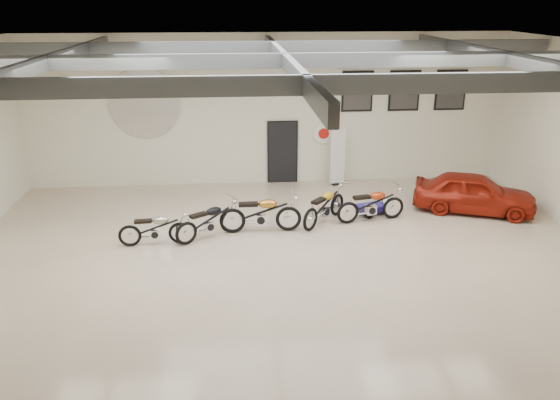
{
  "coord_description": "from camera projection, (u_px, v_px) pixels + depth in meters",
  "views": [
    {
      "loc": [
        -1.15,
        -12.0,
        6.02
      ],
      "look_at": [
        0.0,
        1.2,
        1.1
      ],
      "focal_mm": 35.0,
      "sensor_mm": 36.0,
      "label": 1
    }
  ],
  "objects": [
    {
      "name": "motorcycle_black",
      "position": [
        208.0,
        220.0,
        14.4
      ],
      "size": [
        1.94,
        1.57,
        1.01
      ],
      "primitive_type": null,
      "rotation": [
        0.0,
        0.0,
        0.59
      ],
      "color": "silver",
      "rests_on": "floor"
    },
    {
      "name": "poster_right",
      "position": [
        451.0,
        90.0,
        18.38
      ],
      "size": [
        1.05,
        0.08,
        1.35
      ],
      "primitive_type": null,
      "color": "black",
      "rests_on": "back_wall"
    },
    {
      "name": "motorcycle_gold",
      "position": [
        261.0,
        212.0,
        14.76
      ],
      "size": [
        2.18,
        0.68,
        1.13
      ],
      "primitive_type": null,
      "rotation": [
        0.0,
        0.0,
        0.0
      ],
      "color": "silver",
      "rests_on": "floor"
    },
    {
      "name": "poster_mid",
      "position": [
        404.0,
        91.0,
        18.25
      ],
      "size": [
        1.05,
        0.08,
        1.35
      ],
      "primitive_type": null,
      "color": "black",
      "rests_on": "back_wall"
    },
    {
      "name": "ceiling",
      "position": [
        285.0,
        49.0,
        11.65
      ],
      "size": [
        16.0,
        12.0,
        0.01
      ],
      "primitive_type": "cube",
      "color": "slate",
      "rests_on": "back_wall"
    },
    {
      "name": "logo_plaque",
      "position": [
        144.0,
        104.0,
        17.65
      ],
      "size": [
        2.3,
        0.06,
        1.16
      ],
      "primitive_type": null,
      "color": "silver",
      "rests_on": "back_wall"
    },
    {
      "name": "motorcycle_yellow",
      "position": [
        324.0,
        205.0,
        15.38
      ],
      "size": [
        1.81,
        1.93,
        1.05
      ],
      "primitive_type": null,
      "rotation": [
        0.0,
        0.0,
        0.85
      ],
      "color": "silver",
      "rests_on": "floor"
    },
    {
      "name": "ceiling_beams",
      "position": [
        285.0,
        61.0,
        11.74
      ],
      "size": [
        15.8,
        11.8,
        0.32
      ],
      "primitive_type": null,
      "color": "#54585C",
      "rests_on": "ceiling"
    },
    {
      "name": "floor",
      "position": [
        284.0,
        259.0,
        13.39
      ],
      "size": [
        16.0,
        12.0,
        0.01
      ],
      "primitive_type": "cube",
      "color": "#C6B097",
      "rests_on": "ground"
    },
    {
      "name": "vintage_car",
      "position": [
        474.0,
        193.0,
        16.17
      ],
      "size": [
        2.55,
        3.76,
        1.19
      ],
      "primitive_type": "imported",
      "rotation": [
        0.0,
        0.0,
        1.21
      ],
      "color": "maroon",
      "rests_on": "floor"
    },
    {
      "name": "go_kart",
      "position": [
        381.0,
        204.0,
        16.19
      ],
      "size": [
        1.6,
        1.05,
        0.53
      ],
      "primitive_type": null,
      "rotation": [
        0.0,
        0.0,
        0.29
      ],
      "color": "navy",
      "rests_on": "floor"
    },
    {
      "name": "oil_sign",
      "position": [
        324.0,
        133.0,
        18.51
      ],
      "size": [
        0.72,
        0.1,
        0.72
      ],
      "primitive_type": null,
      "color": "white",
      "rests_on": "back_wall"
    },
    {
      "name": "banner_stand",
      "position": [
        338.0,
        158.0,
        18.38
      ],
      "size": [
        0.56,
        0.32,
        1.92
      ],
      "primitive_type": null,
      "rotation": [
        0.0,
        0.0,
        0.23
      ],
      "color": "white",
      "rests_on": "floor"
    },
    {
      "name": "motorcycle_silver",
      "position": [
        154.0,
        228.0,
        14.0
      ],
      "size": [
        1.84,
        0.67,
        0.94
      ],
      "primitive_type": null,
      "rotation": [
        0.0,
        0.0,
        0.06
      ],
      "color": "silver",
      "rests_on": "floor"
    },
    {
      "name": "back_wall",
      "position": [
        267.0,
        111.0,
        18.13
      ],
      "size": [
        16.0,
        0.02,
        5.0
      ],
      "primitive_type": "cube",
      "color": "beige",
      "rests_on": "floor"
    },
    {
      "name": "motorcycle_red",
      "position": [
        371.0,
        204.0,
        15.5
      ],
      "size": [
        2.09,
        1.0,
        1.05
      ],
      "primitive_type": null,
      "rotation": [
        0.0,
        0.0,
        0.19
      ],
      "color": "silver",
      "rests_on": "floor"
    },
    {
      "name": "poster_left",
      "position": [
        357.0,
        91.0,
        18.12
      ],
      "size": [
        1.05,
        0.08,
        1.35
      ],
      "primitive_type": null,
      "color": "black",
      "rests_on": "back_wall"
    },
    {
      "name": "door",
      "position": [
        282.0,
        153.0,
        18.63
      ],
      "size": [
        0.92,
        0.08,
        2.1
      ],
      "primitive_type": "cube",
      "color": "black",
      "rests_on": "back_wall"
    }
  ]
}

